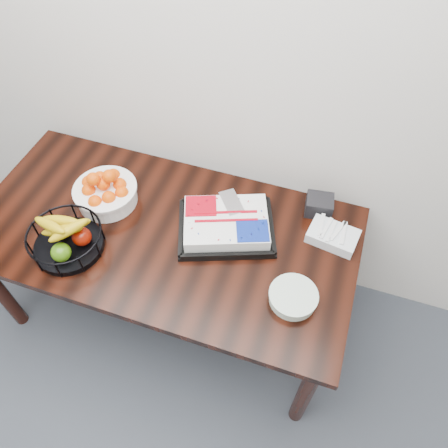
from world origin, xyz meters
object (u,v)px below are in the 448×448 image
(fruit_basket, at_px, (66,238))
(plate_stack, at_px, (293,297))
(table, at_px, (164,241))
(napkin_box, at_px, (319,205))
(tangerine_bowl, at_px, (105,189))
(cake_tray, at_px, (226,224))

(fruit_basket, relative_size, plate_stack, 1.61)
(table, height_order, napkin_box, napkin_box)
(plate_stack, bearing_deg, tangerine_bowl, 166.20)
(cake_tray, relative_size, fruit_basket, 1.61)
(plate_stack, bearing_deg, fruit_basket, -176.31)
(cake_tray, distance_m, plate_stack, 0.46)
(tangerine_bowl, distance_m, napkin_box, 1.02)
(table, distance_m, plate_stack, 0.69)
(table, xyz_separation_m, tangerine_bowl, (-0.32, 0.08, 0.17))
(fruit_basket, height_order, napkin_box, fruit_basket)
(table, relative_size, napkin_box, 14.36)
(tangerine_bowl, relative_size, napkin_box, 2.43)
(cake_tray, xyz_separation_m, tangerine_bowl, (-0.60, -0.02, 0.04))
(cake_tray, bearing_deg, table, -160.20)
(fruit_basket, relative_size, napkin_box, 2.61)
(cake_tray, height_order, napkin_box, same)
(tangerine_bowl, distance_m, plate_stack, 1.01)
(tangerine_bowl, bearing_deg, table, -14.59)
(fruit_basket, distance_m, napkin_box, 1.16)
(table, xyz_separation_m, plate_stack, (0.66, -0.16, 0.11))
(table, height_order, plate_stack, plate_stack)
(tangerine_bowl, distance_m, fruit_basket, 0.31)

